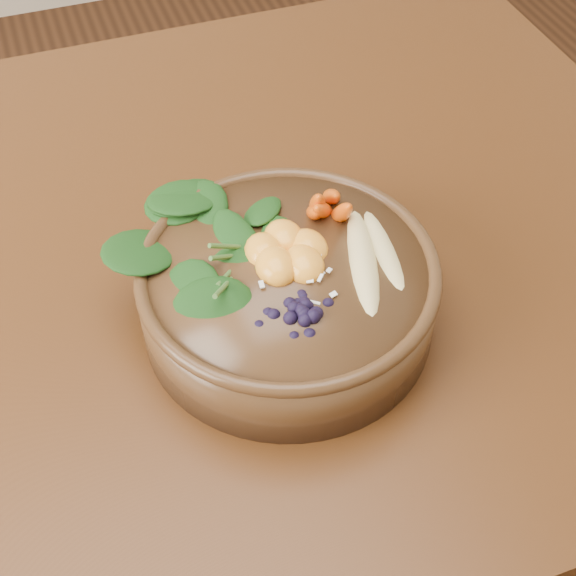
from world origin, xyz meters
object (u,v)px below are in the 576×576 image
object	(u,v)px
stoneware_bowl	(288,295)
kale_heap	(233,213)
dining_table	(24,349)
carrot_cluster	(328,177)
banana_halves	(374,245)
blueberry_pile	(302,301)
mandarin_cluster	(287,242)

from	to	relation	value
stoneware_bowl	kale_heap	size ratio (longest dim) A/B	1.53
dining_table	carrot_cluster	bearing A→B (deg)	-11.53
dining_table	stoneware_bowl	size ratio (longest dim) A/B	5.60
kale_heap	banana_halves	xyz separation A→B (m)	(0.11, -0.08, -0.01)
banana_halves	blueberry_pile	xyz separation A→B (m)	(-0.09, -0.05, 0.01)
stoneware_bowl	kale_heap	xyz separation A→B (m)	(-0.03, 0.07, 0.06)
banana_halves	stoneware_bowl	bearing A→B (deg)	-177.26
banana_halves	blueberry_pile	world-z (taller)	blueberry_pile
kale_heap	carrot_cluster	xyz separation A→B (m)	(0.10, -0.00, 0.02)
carrot_cluster	blueberry_pile	world-z (taller)	carrot_cluster
kale_heap	mandarin_cluster	world-z (taller)	kale_heap
dining_table	kale_heap	bearing A→B (deg)	-15.97
carrot_cluster	blueberry_pile	distance (m)	0.15
kale_heap	mandarin_cluster	bearing A→B (deg)	-52.67
stoneware_bowl	kale_heap	distance (m)	0.10
stoneware_bowl	carrot_cluster	size ratio (longest dim) A/B	3.62
blueberry_pile	kale_heap	bearing A→B (deg)	100.92
stoneware_bowl	kale_heap	world-z (taller)	kale_heap
kale_heap	carrot_cluster	world-z (taller)	carrot_cluster
dining_table	stoneware_bowl	bearing A→B (deg)	-26.62
dining_table	blueberry_pile	size ratio (longest dim) A/B	12.11
stoneware_bowl	banana_halves	distance (m)	0.10
banana_halves	mandarin_cluster	distance (m)	0.08
kale_heap	banana_halves	distance (m)	0.14
dining_table	mandarin_cluster	xyz separation A→B (m)	(0.27, -0.12, 0.19)
kale_heap	carrot_cluster	size ratio (longest dim) A/B	2.38
kale_heap	blueberry_pile	distance (m)	0.13
mandarin_cluster	blueberry_pile	bearing A→B (deg)	-100.15
banana_halves	kale_heap	bearing A→B (deg)	156.45
kale_heap	dining_table	bearing A→B (deg)	164.03
stoneware_bowl	dining_table	bearing A→B (deg)	153.38
dining_table	blueberry_pile	distance (m)	0.37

